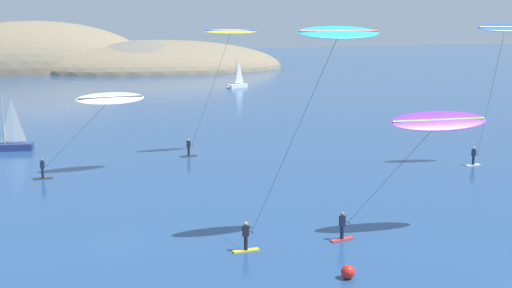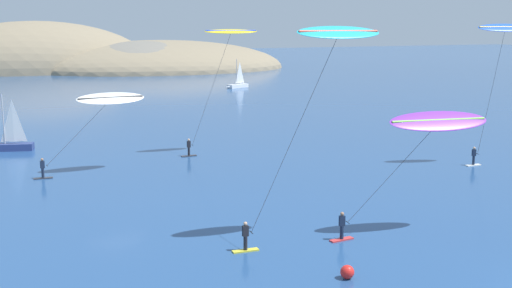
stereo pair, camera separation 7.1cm
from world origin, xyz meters
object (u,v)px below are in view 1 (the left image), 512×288
object	(u,v)px
sailboat_far	(236,85)
kitesurfer_purple	(433,127)
kitesurfer_cyan	(331,50)
kitesurfer_yellow	(227,43)
kitesurfer_blue	(502,40)
kitesurfer_white	(106,103)
sailboat_near	(5,144)
marker_buoy	(348,272)

from	to	relation	value
sailboat_far	kitesurfer_purple	size ratio (longest dim) A/B	0.59
sailboat_far	kitesurfer_cyan	xyz separation A→B (m)	(-32.03, -87.52, 10.42)
kitesurfer_yellow	kitesurfer_purple	world-z (taller)	kitesurfer_yellow
kitesurfer_blue	kitesurfer_white	world-z (taller)	kitesurfer_blue
kitesurfer_yellow	kitesurfer_purple	size ratio (longest dim) A/B	1.22
kitesurfer_white	kitesurfer_purple	distance (m)	28.28
kitesurfer_blue	kitesurfer_white	xyz separation A→B (m)	(-32.04, 11.88, -5.17)
kitesurfer_purple	kitesurfer_yellow	bearing A→B (deg)	93.39
sailboat_near	kitesurfer_white	distance (m)	16.64
sailboat_far	kitesurfer_cyan	distance (m)	93.78
kitesurfer_white	marker_buoy	xyz separation A→B (m)	(5.53, -28.62, -5.61)
sailboat_far	kitesurfer_yellow	xyz separation A→B (m)	(-27.36, -61.12, 10.07)
kitesurfer_yellow	kitesurfer_blue	bearing A→B (deg)	-37.29
marker_buoy	kitesurfer_cyan	bearing A→B (deg)	68.64
kitesurfer_purple	sailboat_near	bearing A→B (deg)	118.99
kitesurfer_white	kitesurfer_yellow	bearing A→B (deg)	14.35
kitesurfer_cyan	kitesurfer_white	distance (m)	25.00
kitesurfer_cyan	kitesurfer_white	xyz separation A→B (m)	(-7.63, 23.26, -5.10)
marker_buoy	kitesurfer_purple	bearing A→B (deg)	25.55
sailboat_near	kitesurfer_cyan	xyz separation A→B (m)	(15.03, -37.18, 10.42)
kitesurfer_blue	kitesurfer_yellow	world-z (taller)	kitesurfer_blue
sailboat_far	kitesurfer_white	size ratio (longest dim) A/B	0.61
sailboat_far	marker_buoy	bearing A→B (deg)	-110.17
sailboat_far	sailboat_near	bearing A→B (deg)	-133.07
sailboat_near	kitesurfer_yellow	xyz separation A→B (m)	(19.70, -10.78, 10.07)
kitesurfer_purple	marker_buoy	distance (m)	11.15
kitesurfer_cyan	marker_buoy	size ratio (longest dim) A/B	17.76
sailboat_far	kitesurfer_white	xyz separation A→B (m)	(-39.66, -64.27, 5.32)
kitesurfer_blue	sailboat_near	bearing A→B (deg)	146.80
kitesurfer_white	kitesurfer_blue	bearing A→B (deg)	-20.35
kitesurfer_blue	kitesurfer_cyan	bearing A→B (deg)	-155.02
kitesurfer_cyan	kitesurfer_purple	size ratio (longest dim) A/B	1.26
kitesurfer_blue	kitesurfer_purple	distance (m)	22.60
sailboat_near	kitesurfer_yellow	world-z (taller)	kitesurfer_yellow
sailboat_near	kitesurfer_yellow	size ratio (longest dim) A/B	0.49
kitesurfer_white	kitesurfer_cyan	bearing A→B (deg)	-71.83
kitesurfer_blue	kitesurfer_white	bearing A→B (deg)	159.65
sailboat_far	kitesurfer_cyan	size ratio (longest dim) A/B	0.47
sailboat_near	marker_buoy	distance (m)	44.47
kitesurfer_blue	marker_buoy	size ratio (longest dim) A/B	17.99
kitesurfer_blue	kitesurfer_white	distance (m)	34.56
kitesurfer_cyan	kitesurfer_purple	xyz separation A→B (m)	(6.31, -1.34, -4.59)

